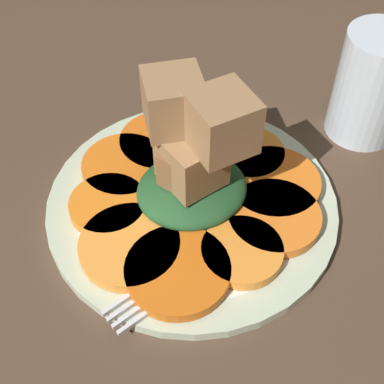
{
  "coord_description": "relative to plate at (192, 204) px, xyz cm",
  "views": [
    {
      "loc": [
        -12.01,
        -27.69,
        38.95
      ],
      "look_at": [
        0.0,
        0.0,
        4.1
      ],
      "focal_mm": 50.0,
      "sensor_mm": 36.0,
      "label": 1
    }
  ],
  "objects": [
    {
      "name": "table_slab",
      "position": [
        0.0,
        0.0,
        -1.52
      ],
      "size": [
        120.0,
        120.0,
        2.0
      ],
      "primitive_type": "cube",
      "color": "#4C3828",
      "rests_on": "ground"
    },
    {
      "name": "plate",
      "position": [
        0.0,
        0.0,
        0.0
      ],
      "size": [
        25.47,
        25.47,
        1.05
      ],
      "color": "beige",
      "rests_on": "table_slab"
    },
    {
      "name": "carrot_slice_0",
      "position": [
        1.33,
        -6.98,
        1.09
      ],
      "size": [
        6.61,
        6.61,
        1.02
      ],
      "primitive_type": "cylinder",
      "color": "orange",
      "rests_on": "plate"
    },
    {
      "name": "carrot_slice_1",
      "position": [
        5.4,
        -4.93,
        1.09
      ],
      "size": [
        7.89,
        7.89,
        1.02
      ],
      "primitive_type": "cylinder",
      "color": "orange",
      "rests_on": "plate"
    },
    {
      "name": "carrot_slice_2",
      "position": [
        7.18,
        -1.5,
        1.09
      ],
      "size": [
        8.43,
        8.43,
        1.02
      ],
      "primitive_type": "cylinder",
      "color": "orange",
      "rests_on": "plate"
    },
    {
      "name": "carrot_slice_3",
      "position": [
        6.82,
        2.56,
        1.09
      ],
      "size": [
        6.75,
        6.75,
        1.02
      ],
      "primitive_type": "cylinder",
      "color": "orange",
      "rests_on": "plate"
    },
    {
      "name": "carrot_slice_4",
      "position": [
        3.67,
        6.38,
        1.09
      ],
      "size": [
        7.47,
        7.47,
        1.02
      ],
      "primitive_type": "cylinder",
      "color": "orange",
      "rests_on": "plate"
    },
    {
      "name": "carrot_slice_5",
      "position": [
        -0.19,
        7.32,
        1.09
      ],
      "size": [
        7.95,
        7.95,
        1.02
      ],
      "primitive_type": "cylinder",
      "color": "orange",
      "rests_on": "plate"
    },
    {
      "name": "carrot_slice_6",
      "position": [
        -4.26,
        5.71,
        1.09
      ],
      "size": [
        7.76,
        7.76,
        1.02
      ],
      "primitive_type": "cylinder",
      "color": "orange",
      "rests_on": "plate"
    },
    {
      "name": "carrot_slice_7",
      "position": [
        -7.03,
        1.88,
        1.09
      ],
      "size": [
        6.66,
        6.66,
        1.02
      ],
      "primitive_type": "cylinder",
      "color": "orange",
      "rests_on": "plate"
    },
    {
      "name": "carrot_slice_8",
      "position": [
        -6.73,
        -2.87,
        1.09
      ],
      "size": [
        8.22,
        8.22,
        1.02
      ],
      "primitive_type": "cylinder",
      "color": "orange",
      "rests_on": "plate"
    },
    {
      "name": "carrot_slice_9",
      "position": [
        -4.08,
        -6.62,
        1.09
      ],
      "size": [
        8.33,
        8.33,
        1.02
      ],
      "primitive_type": "cylinder",
      "color": "#D76115",
      "rests_on": "plate"
    },
    {
      "name": "center_pile",
      "position": [
        0.19,
        0.06,
        5.48
      ],
      "size": [
        9.62,
        9.23,
        11.74
      ],
      "color": "#235128",
      "rests_on": "plate"
    },
    {
      "name": "fork",
      "position": [
        -2.4,
        -6.39,
        0.78
      ],
      "size": [
        17.11,
        6.43,
        0.4
      ],
      "rotation": [
        0.0,
        0.0,
        0.28
      ],
      "color": "silver",
      "rests_on": "plate"
    },
    {
      "name": "water_glass",
      "position": [
        19.74,
        2.78,
        4.92
      ],
      "size": [
        6.97,
        6.97,
        10.88
      ],
      "color": "silver",
      "rests_on": "table_slab"
    }
  ]
}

